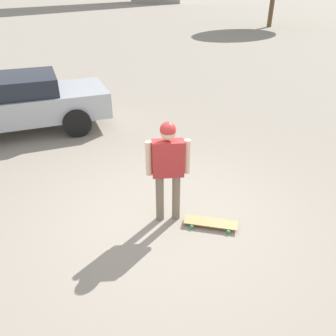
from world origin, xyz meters
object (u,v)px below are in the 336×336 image
at_px(person, 168,162).
at_px(traffic_cone, 25,116).
at_px(skateboard, 211,223).
at_px(car_parked_near, 10,103).

relative_size(person, traffic_cone, 3.47).
height_order(person, skateboard, person).
bearing_deg(traffic_cone, person, 41.51).
bearing_deg(skateboard, person, -4.03).
relative_size(person, skateboard, 1.93).
height_order(skateboard, car_parked_near, car_parked_near).
distance_m(person, traffic_cone, 5.58).
bearing_deg(traffic_cone, car_parked_near, -10.58).
xyz_separation_m(person, traffic_cone, (-4.14, -3.66, -0.78)).
height_order(skateboard, traffic_cone, traffic_cone).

